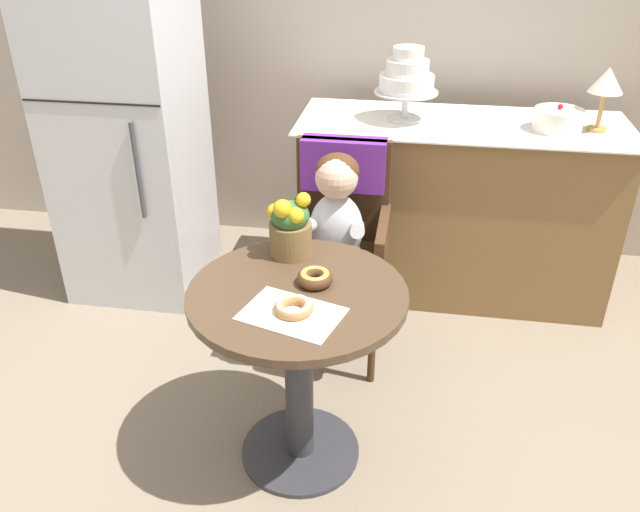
{
  "coord_description": "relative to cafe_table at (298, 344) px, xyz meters",
  "views": [
    {
      "loc": [
        0.35,
        -1.7,
        1.82
      ],
      "look_at": [
        0.05,
        0.15,
        0.77
      ],
      "focal_mm": 35.83,
      "sensor_mm": 36.0,
      "label": 1
    }
  ],
  "objects": [
    {
      "name": "cafe_table",
      "position": [
        0.0,
        0.0,
        0.0
      ],
      "size": [
        0.72,
        0.72,
        0.72
      ],
      "color": "#4C3826",
      "rests_on": "ground"
    },
    {
      "name": "table_lamp",
      "position": [
        1.14,
        1.28,
        0.61
      ],
      "size": [
        0.15,
        0.15,
        0.28
      ],
      "color": "#B28C47",
      "rests_on": "display_counter"
    },
    {
      "name": "back_wall",
      "position": [
        0.0,
        1.85,
        0.84
      ],
      "size": [
        4.8,
        0.1,
        2.7
      ],
      "primitive_type": "cube",
      "color": "#B2A393",
      "rests_on": "ground"
    },
    {
      "name": "wicker_chair",
      "position": [
        0.04,
        0.73,
        0.13
      ],
      "size": [
        0.42,
        0.45,
        0.95
      ],
      "rotation": [
        0.0,
        0.0,
        -0.02
      ],
      "color": "#472D19",
      "rests_on": "ground"
    },
    {
      "name": "tiered_cake_stand",
      "position": [
        0.27,
        1.3,
        0.59
      ],
      "size": [
        0.3,
        0.3,
        0.34
      ],
      "color": "silver",
      "rests_on": "display_counter"
    },
    {
      "name": "round_layer_cake",
      "position": [
        0.97,
        1.26,
        0.44
      ],
      "size": [
        0.22,
        0.22,
        0.12
      ],
      "color": "white",
      "rests_on": "display_counter"
    },
    {
      "name": "refrigerator",
      "position": [
        -1.05,
        1.1,
        0.34
      ],
      "size": [
        0.64,
        0.63,
        1.7
      ],
      "color": "silver",
      "rests_on": "ground"
    },
    {
      "name": "seated_child",
      "position": [
        0.04,
        0.58,
        0.17
      ],
      "size": [
        0.27,
        0.32,
        0.73
      ],
      "color": "silver",
      "rests_on": "ground"
    },
    {
      "name": "donut_front",
      "position": [
        0.05,
        0.05,
        0.24
      ],
      "size": [
        0.12,
        0.12,
        0.05
      ],
      "color": "#4C2D19",
      "rests_on": "cafe_table"
    },
    {
      "name": "donut_mid",
      "position": [
        0.01,
        -0.12,
        0.23
      ],
      "size": [
        0.12,
        0.12,
        0.04
      ],
      "color": "#AD7542",
      "rests_on": "cafe_table"
    },
    {
      "name": "paper_napkin",
      "position": [
        0.01,
        -0.14,
        0.21
      ],
      "size": [
        0.34,
        0.28,
        0.0
      ],
      "primitive_type": "cube",
      "rotation": [
        0.0,
        0.0,
        -0.29
      ],
      "color": "white",
      "rests_on": "cafe_table"
    },
    {
      "name": "ground_plane",
      "position": [
        0.0,
        0.0,
        -0.51
      ],
      "size": [
        8.0,
        8.0,
        0.0
      ],
      "primitive_type": "plane",
      "color": "gray"
    },
    {
      "name": "flower_vase",
      "position": [
        -0.07,
        0.24,
        0.32
      ],
      "size": [
        0.16,
        0.15,
        0.24
      ],
      "color": "brown",
      "rests_on": "cafe_table"
    },
    {
      "name": "display_counter",
      "position": [
        0.55,
        1.3,
        -0.05
      ],
      "size": [
        1.56,
        0.62,
        0.9
      ],
      "color": "olive",
      "rests_on": "ground"
    }
  ]
}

